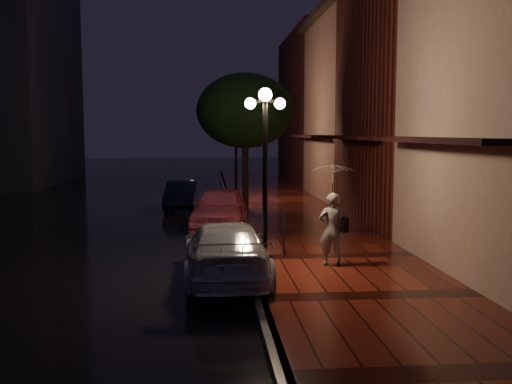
# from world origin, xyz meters

# --- Properties ---
(ground) EXTENTS (120.00, 120.00, 0.00)m
(ground) POSITION_xyz_m (0.00, 0.00, 0.00)
(ground) COLOR black
(ground) RESTS_ON ground
(sidewalk) EXTENTS (4.50, 60.00, 0.15)m
(sidewalk) POSITION_xyz_m (2.25, 0.00, 0.07)
(sidewalk) COLOR #44130C
(sidewalk) RESTS_ON ground
(curb) EXTENTS (0.25, 60.00, 0.15)m
(curb) POSITION_xyz_m (0.00, 0.00, 0.07)
(curb) COLOR #595451
(curb) RESTS_ON ground
(storefront_mid) EXTENTS (5.00, 8.00, 11.00)m
(storefront_mid) POSITION_xyz_m (7.00, 2.00, 5.50)
(storefront_mid) COLOR #511914
(storefront_mid) RESTS_ON ground
(storefront_far) EXTENTS (5.00, 8.00, 9.00)m
(storefront_far) POSITION_xyz_m (7.00, 10.00, 4.50)
(storefront_far) COLOR #8C5951
(storefront_far) RESTS_ON ground
(storefront_extra) EXTENTS (5.00, 12.00, 10.00)m
(storefront_extra) POSITION_xyz_m (7.00, 20.00, 5.00)
(storefront_extra) COLOR #511914
(storefront_extra) RESTS_ON ground
(streetlamp_near) EXTENTS (0.96, 0.36, 4.31)m
(streetlamp_near) POSITION_xyz_m (0.35, -5.00, 2.60)
(streetlamp_near) COLOR black
(streetlamp_near) RESTS_ON sidewalk
(streetlamp_far) EXTENTS (0.96, 0.36, 4.31)m
(streetlamp_far) POSITION_xyz_m (0.35, 9.00, 2.60)
(streetlamp_far) COLOR black
(streetlamp_far) RESTS_ON sidewalk
(street_tree) EXTENTS (4.16, 4.16, 5.80)m
(street_tree) POSITION_xyz_m (0.61, 5.99, 4.24)
(street_tree) COLOR black
(street_tree) RESTS_ON sidewalk
(pink_car) EXTENTS (2.34, 4.65, 1.52)m
(pink_car) POSITION_xyz_m (-0.60, 1.58, 0.76)
(pink_car) COLOR #D45770
(pink_car) RESTS_ON ground
(navy_car) EXTENTS (1.48, 3.87, 1.26)m
(navy_car) POSITION_xyz_m (-2.20, 7.26, 0.63)
(navy_car) COLOR black
(navy_car) RESTS_ON ground
(silver_car) EXTENTS (2.01, 4.75, 1.37)m
(silver_car) POSITION_xyz_m (-0.60, -5.47, 0.68)
(silver_car) COLOR #B5B6BE
(silver_car) RESTS_ON ground
(woman_with_umbrella) EXTENTS (1.05, 1.07, 2.52)m
(woman_with_umbrella) POSITION_xyz_m (2.03, -4.84, 1.82)
(woman_with_umbrella) COLOR white
(woman_with_umbrella) RESTS_ON sidewalk
(parking_meter) EXTENTS (0.12, 0.10, 1.22)m
(parking_meter) POSITION_xyz_m (1.00, -3.60, 0.89)
(parking_meter) COLOR black
(parking_meter) RESTS_ON sidewalk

